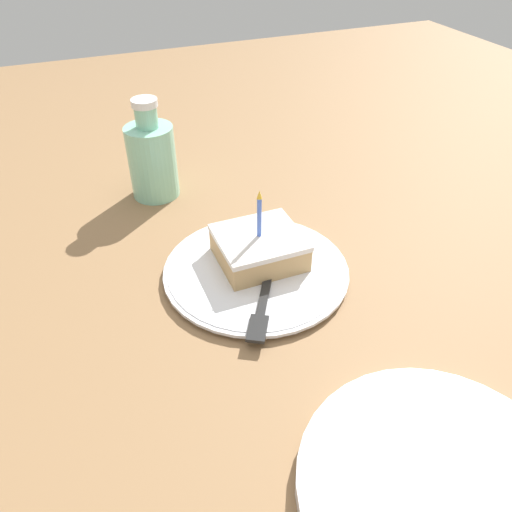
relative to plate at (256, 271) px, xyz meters
The scene contains 6 objects.
ground_plane 0.03m from the plate, 141.10° to the right, with size 2.40×2.40×0.04m.
plate is the anchor object (origin of this frame).
cake_slice 0.03m from the plate, 30.94° to the right, with size 0.11×0.12×0.12m.
fork 0.07m from the plate, 166.89° to the left, with size 0.17×0.11×0.01m.
bottle 0.30m from the plate, 16.23° to the left, with size 0.08×0.08×0.18m.
side_plate 0.37m from the plate, behind, with size 0.27×0.27×0.02m.
Camera 1 is at (-0.50, 0.22, 0.47)m, focal length 35.00 mm.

